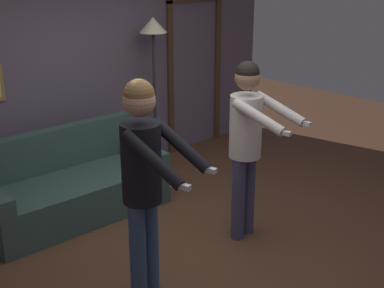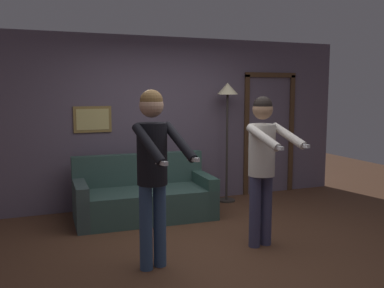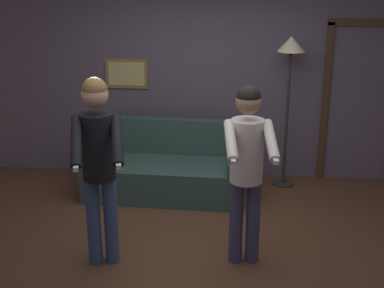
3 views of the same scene
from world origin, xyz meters
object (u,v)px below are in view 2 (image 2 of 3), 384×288
(person_standing_left, at_px, (153,161))
(couch, at_px, (144,199))
(person_standing_right, at_px, (263,156))
(torchiere_lamp, at_px, (227,103))

(person_standing_left, bearing_deg, couch, 77.83)
(person_standing_right, bearing_deg, person_standing_left, -174.19)
(couch, relative_size, person_standing_right, 1.12)
(couch, height_order, person_standing_right, person_standing_right)
(couch, relative_size, person_standing_left, 1.08)
(torchiere_lamp, distance_m, person_standing_right, 2.09)
(person_standing_left, distance_m, person_standing_right, 1.33)
(couch, relative_size, torchiere_lamp, 1.02)
(couch, xyz_separation_m, person_standing_left, (-0.36, -1.69, 0.82))
(person_standing_left, bearing_deg, person_standing_right, 5.81)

